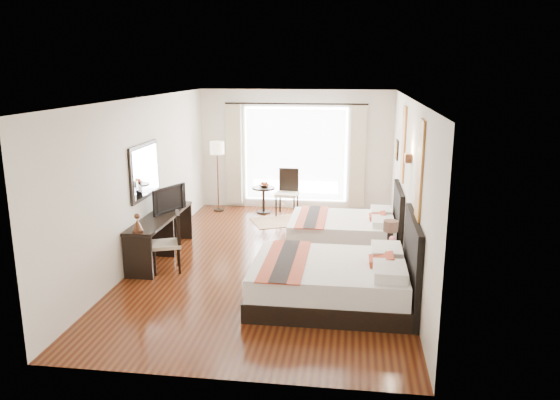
# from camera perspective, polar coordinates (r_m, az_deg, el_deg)

# --- Properties ---
(floor) EXTENTS (4.50, 7.50, 0.01)m
(floor) POSITION_cam_1_polar(r_m,az_deg,el_deg) (9.58, -0.82, -6.42)
(floor) COLOR #38130A
(floor) RESTS_ON ground
(ceiling) EXTENTS (4.50, 7.50, 0.02)m
(ceiling) POSITION_cam_1_polar(r_m,az_deg,el_deg) (9.01, -0.89, 10.52)
(ceiling) COLOR white
(ceiling) RESTS_ON wall_headboard
(wall_headboard) EXTENTS (0.01, 7.50, 2.80)m
(wall_headboard) POSITION_cam_1_polar(r_m,az_deg,el_deg) (9.13, 13.22, 1.39)
(wall_headboard) COLOR silver
(wall_headboard) RESTS_ON floor
(wall_desk) EXTENTS (0.01, 7.50, 2.80)m
(wall_desk) POSITION_cam_1_polar(r_m,az_deg,el_deg) (9.77, -13.99, 2.14)
(wall_desk) COLOR silver
(wall_desk) RESTS_ON floor
(wall_window) EXTENTS (4.50, 0.01, 2.80)m
(wall_window) POSITION_cam_1_polar(r_m,az_deg,el_deg) (12.85, 1.65, 5.24)
(wall_window) COLOR silver
(wall_window) RESTS_ON floor
(wall_entry) EXTENTS (4.50, 0.01, 2.80)m
(wall_entry) POSITION_cam_1_polar(r_m,az_deg,el_deg) (5.65, -6.56, -5.96)
(wall_entry) COLOR silver
(wall_entry) RESTS_ON floor
(window_glass) EXTENTS (2.40, 0.02, 2.20)m
(window_glass) POSITION_cam_1_polar(r_m,az_deg,el_deg) (12.85, 1.64, 4.79)
(window_glass) COLOR white
(window_glass) RESTS_ON wall_window
(sheer_curtain) EXTENTS (2.30, 0.02, 2.10)m
(sheer_curtain) POSITION_cam_1_polar(r_m,az_deg,el_deg) (12.79, 1.61, 4.75)
(sheer_curtain) COLOR white
(sheer_curtain) RESTS_ON wall_window
(drape_left) EXTENTS (0.35, 0.14, 2.35)m
(drape_left) POSITION_cam_1_polar(r_m,az_deg,el_deg) (12.99, -4.81, 4.75)
(drape_left) COLOR beige
(drape_left) RESTS_ON floor
(drape_right) EXTENTS (0.35, 0.14, 2.35)m
(drape_right) POSITION_cam_1_polar(r_m,az_deg,el_deg) (12.68, 8.14, 4.45)
(drape_right) COLOR beige
(drape_right) RESTS_ON floor
(art_panel_near) EXTENTS (0.03, 0.50, 1.35)m
(art_panel_near) POSITION_cam_1_polar(r_m,az_deg,el_deg) (7.50, 14.39, 2.98)
(art_panel_near) COLOR #984216
(art_panel_near) RESTS_ON wall_headboard
(art_panel_far) EXTENTS (0.03, 0.50, 1.35)m
(art_panel_far) POSITION_cam_1_polar(r_m,az_deg,el_deg) (10.06, 12.77, 5.71)
(art_panel_far) COLOR #984216
(art_panel_far) RESTS_ON wall_headboard
(wall_sconce) EXTENTS (0.10, 0.14, 0.14)m
(wall_sconce) POSITION_cam_1_polar(r_m,az_deg,el_deg) (8.70, 13.24, 4.27)
(wall_sconce) COLOR #452718
(wall_sconce) RESTS_ON wall_headboard
(mirror_frame) EXTENTS (0.04, 1.25, 0.95)m
(mirror_frame) POSITION_cam_1_polar(r_m,az_deg,el_deg) (9.72, -13.96, 2.98)
(mirror_frame) COLOR black
(mirror_frame) RESTS_ON wall_desk
(mirror_glass) EXTENTS (0.01, 1.12, 0.82)m
(mirror_glass) POSITION_cam_1_polar(r_m,az_deg,el_deg) (9.71, -13.82, 2.97)
(mirror_glass) COLOR white
(mirror_glass) RESTS_ON mirror_frame
(bed_near) EXTENTS (2.29, 1.79, 1.30)m
(bed_near) POSITION_cam_1_polar(r_m,az_deg,el_deg) (7.91, 5.89, -8.33)
(bed_near) COLOR black
(bed_near) RESTS_ON floor
(bed_far) EXTENTS (2.06, 1.61, 1.16)m
(bed_far) POSITION_cam_1_polar(r_m,az_deg,el_deg) (10.37, 7.02, -3.16)
(bed_far) COLOR black
(bed_far) RESTS_ON floor
(nightstand) EXTENTS (0.38, 0.47, 0.45)m
(nightstand) POSITION_cam_1_polar(r_m,az_deg,el_deg) (9.11, 11.49, -6.26)
(nightstand) COLOR black
(nightstand) RESTS_ON floor
(table_lamp) EXTENTS (0.24, 0.24, 0.37)m
(table_lamp) POSITION_cam_1_polar(r_m,az_deg,el_deg) (9.04, 11.48, -2.86)
(table_lamp) COLOR black
(table_lamp) RESTS_ON nightstand
(vase) EXTENTS (0.15, 0.15, 0.15)m
(vase) POSITION_cam_1_polar(r_m,az_deg,el_deg) (8.83, 11.66, -4.51)
(vase) COLOR black
(vase) RESTS_ON nightstand
(console_desk) EXTENTS (0.50, 2.20, 0.76)m
(console_desk) POSITION_cam_1_polar(r_m,az_deg,el_deg) (9.91, -12.33, -3.71)
(console_desk) COLOR black
(console_desk) RESTS_ON floor
(television) EXTENTS (0.42, 0.80, 0.47)m
(television) POSITION_cam_1_polar(r_m,az_deg,el_deg) (10.01, -11.83, 0.14)
(television) COLOR black
(television) RESTS_ON console_desk
(bronze_figurine) EXTENTS (0.22, 0.22, 0.27)m
(bronze_figurine) POSITION_cam_1_polar(r_m,az_deg,el_deg) (8.88, -14.67, -2.46)
(bronze_figurine) COLOR #452718
(bronze_figurine) RESTS_ON console_desk
(desk_chair) EXTENTS (0.60, 0.60, 0.99)m
(desk_chair) POSITION_cam_1_polar(r_m,az_deg,el_deg) (9.23, -11.62, -5.48)
(desk_chair) COLOR #BDB091
(desk_chair) RESTS_ON floor
(floor_lamp) EXTENTS (0.33, 0.33, 1.64)m
(floor_lamp) POSITION_cam_1_polar(r_m,az_deg,el_deg) (12.67, -6.58, 4.96)
(floor_lamp) COLOR black
(floor_lamp) RESTS_ON floor
(side_table) EXTENTS (0.52, 0.52, 0.60)m
(side_table) POSITION_cam_1_polar(r_m,az_deg,el_deg) (12.62, -1.73, 0.00)
(side_table) COLOR black
(side_table) RESTS_ON floor
(fruit_bowl) EXTENTS (0.28, 0.28, 0.05)m
(fruit_bowl) POSITION_cam_1_polar(r_m,az_deg,el_deg) (12.56, -1.66, 1.48)
(fruit_bowl) COLOR #452A18
(fruit_bowl) RESTS_ON side_table
(window_chair) EXTENTS (0.53, 0.53, 1.05)m
(window_chair) POSITION_cam_1_polar(r_m,az_deg,el_deg) (12.44, 0.75, -0.11)
(window_chair) COLOR #BDB091
(window_chair) RESTS_ON floor
(jute_rug) EXTENTS (1.64, 1.42, 0.01)m
(jute_rug) POSITION_cam_1_polar(r_m,az_deg,el_deg) (11.98, 0.45, -2.20)
(jute_rug) COLOR tan
(jute_rug) RESTS_ON floor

